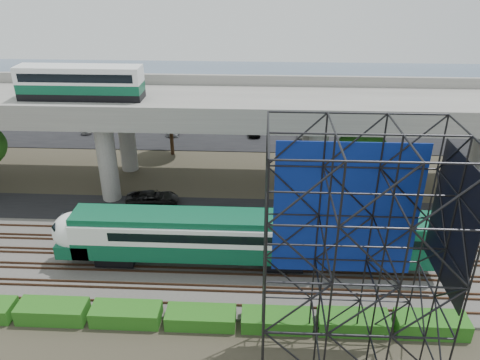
{
  "coord_description": "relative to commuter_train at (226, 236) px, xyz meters",
  "views": [
    {
      "loc": [
        4.76,
        -27.79,
        22.44
      ],
      "look_at": [
        3.09,
        6.0,
        5.63
      ],
      "focal_mm": 35.0,
      "sensor_mm": 36.0,
      "label": 1
    }
  ],
  "objects": [
    {
      "name": "commuter_train",
      "position": [
        0.0,
        0.0,
        0.0
      ],
      "size": [
        29.3,
        3.06,
        4.3
      ],
      "color": "black",
      "rests_on": "rail_tracks"
    },
    {
      "name": "scaffold_tower",
      "position": [
        7.33,
        -9.98,
        4.59
      ],
      "size": [
        9.36,
        6.36,
        15.0
      ],
      "color": "black",
      "rests_on": "ground"
    },
    {
      "name": "parked_cars",
      "position": [
        -1.74,
        31.75,
        -2.2
      ],
      "size": [
        39.45,
        9.46,
        1.31
      ],
      "color": "silver",
      "rests_on": "parking_lot"
    },
    {
      "name": "ground",
      "position": [
        -2.24,
        -2.0,
        -2.88
      ],
      "size": [
        140.0,
        140.0,
        0.0
      ],
      "primitive_type": "plane",
      "color": "#474233",
      "rests_on": "ground"
    },
    {
      "name": "rail_tracks",
      "position": [
        -2.24,
        -0.0,
        -2.6
      ],
      "size": [
        90.0,
        9.52,
        0.16
      ],
      "color": "#472D1E",
      "rests_on": "ballast_bed"
    },
    {
      "name": "trees",
      "position": [
        -6.91,
        14.17,
        2.69
      ],
      "size": [
        40.94,
        16.94,
        7.69
      ],
      "color": "#382314",
      "rests_on": "ground"
    },
    {
      "name": "parking_lot",
      "position": [
        -2.24,
        32.0,
        -2.84
      ],
      "size": [
        90.0,
        18.0,
        0.08
      ],
      "primitive_type": "cube",
      "color": "black",
      "rests_on": "ground"
    },
    {
      "name": "hedge_strip",
      "position": [
        -1.23,
        -6.3,
        -2.32
      ],
      "size": [
        34.6,
        1.8,
        1.2
      ],
      "color": "#1A5914",
      "rests_on": "ground"
    },
    {
      "name": "service_road",
      "position": [
        -2.24,
        8.5,
        -2.84
      ],
      "size": [
        90.0,
        5.0,
        0.08
      ],
      "primitive_type": "cube",
      "color": "black",
      "rests_on": "ground"
    },
    {
      "name": "harbor_water",
      "position": [
        -2.24,
        54.0,
        -2.87
      ],
      "size": [
        140.0,
        40.0,
        0.03
      ],
      "primitive_type": "cube",
      "color": "#42556D",
      "rests_on": "ground"
    },
    {
      "name": "suv",
      "position": [
        -7.88,
        9.3,
        -2.1
      ],
      "size": [
        5.29,
        2.94,
        1.4
      ],
      "primitive_type": "imported",
      "rotation": [
        0.0,
        0.0,
        1.7
      ],
      "color": "black",
      "rests_on": "service_road"
    },
    {
      "name": "ballast_bed",
      "position": [
        -2.24,
        0.0,
        -2.78
      ],
      "size": [
        90.0,
        12.0,
        0.2
      ],
      "primitive_type": "cube",
      "color": "slate",
      "rests_on": "ground"
    },
    {
      "name": "overpass",
      "position": [
        -3.18,
        14.0,
        5.33
      ],
      "size": [
        80.0,
        12.0,
        12.4
      ],
      "color": "#9E9B93",
      "rests_on": "ground"
    }
  ]
}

